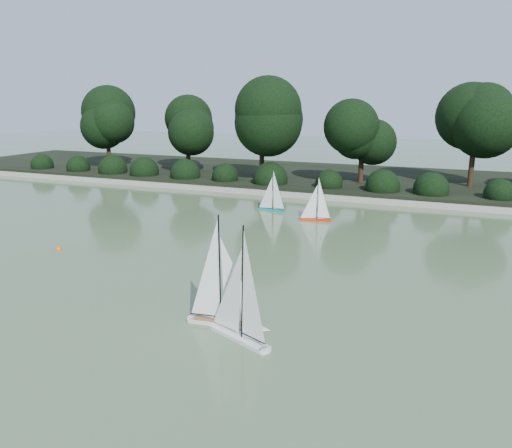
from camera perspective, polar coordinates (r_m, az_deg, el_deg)
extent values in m
plane|color=#3C5432|center=(10.07, -6.57, -6.31)|extent=(80.00, 80.00, 0.00)
cube|color=gray|center=(18.17, 7.24, 3.14)|extent=(40.00, 0.35, 0.18)
cube|color=black|center=(21.99, 10.03, 5.08)|extent=(40.00, 8.00, 0.30)
cylinder|color=black|center=(25.09, -16.43, 7.21)|extent=(0.20, 0.20, 1.51)
sphere|color=black|center=(24.96, -16.72, 11.37)|extent=(2.38, 2.38, 2.38)
cylinder|color=black|center=(23.34, -7.73, 7.00)|extent=(0.20, 0.20, 1.37)
sphere|color=black|center=(23.20, -7.87, 11.15)|extent=(2.24, 2.24, 2.24)
cylinder|color=black|center=(20.77, 0.66, 6.67)|extent=(0.20, 0.20, 1.66)
sphere|color=black|center=(20.61, 0.68, 12.26)|extent=(2.66, 2.66, 2.66)
cylinder|color=black|center=(20.17, 11.86, 5.59)|extent=(0.20, 0.20, 1.26)
sphere|color=black|center=(20.01, 12.09, 10.05)|extent=(2.10, 2.10, 2.10)
cylinder|color=black|center=(20.51, 23.36, 5.54)|extent=(0.20, 0.20, 1.73)
sphere|color=black|center=(20.34, 23.94, 11.45)|extent=(2.80, 2.80, 2.80)
sphere|color=black|center=(26.18, -23.34, 6.23)|extent=(1.10, 1.10, 1.10)
sphere|color=black|center=(24.80, -20.07, 6.15)|extent=(1.10, 1.10, 1.10)
sphere|color=black|center=(23.50, -16.44, 6.03)|extent=(1.10, 1.10, 1.10)
sphere|color=black|center=(22.31, -12.40, 5.88)|extent=(1.10, 1.10, 1.10)
sphere|color=black|center=(21.24, -7.93, 5.67)|extent=(1.10, 1.10, 1.10)
sphere|color=black|center=(20.31, -3.02, 5.41)|extent=(1.10, 1.10, 1.10)
sphere|color=black|center=(19.55, 2.30, 5.08)|extent=(1.10, 1.10, 1.10)
sphere|color=black|center=(18.96, 8.00, 4.68)|extent=(1.10, 1.10, 1.10)
sphere|color=black|center=(18.57, 13.99, 4.20)|extent=(1.10, 1.10, 1.10)
sphere|color=black|center=(18.40, 20.16, 3.67)|extent=(1.10, 1.10, 1.10)
sphere|color=black|center=(18.44, 26.37, 3.08)|extent=(1.10, 1.10, 1.10)
cube|color=silver|center=(7.64, -1.94, -12.63)|extent=(1.10, 0.64, 0.11)
cone|color=silver|center=(8.08, -5.04, -11.13)|extent=(0.29, 0.29, 0.22)
cylinder|color=silver|center=(7.29, 1.05, -14.03)|extent=(0.17, 0.17, 0.11)
cylinder|color=black|center=(7.24, -1.71, -6.33)|extent=(0.03, 0.03, 1.71)
cylinder|color=black|center=(7.39, -0.37, -12.54)|extent=(0.47, 0.22, 0.02)
cube|color=silver|center=(8.10, -3.64, -11.03)|extent=(1.15, 0.35, 0.11)
cone|color=silver|center=(7.92, 0.91, -11.60)|extent=(0.25, 0.25, 0.23)
cylinder|color=silver|center=(8.29, -7.37, -10.51)|extent=(0.15, 0.15, 0.11)
cube|color=olive|center=(8.08, -3.64, -10.64)|extent=(1.05, 0.28, 0.01)
cylinder|color=black|center=(7.77, -4.14, -4.75)|extent=(0.02, 0.02, 1.75)
cylinder|color=black|center=(8.15, -5.70, -9.96)|extent=(0.52, 0.08, 0.02)
cube|color=red|center=(14.88, 6.84, 0.54)|extent=(0.85, 0.31, 0.08)
cone|color=red|center=(14.93, 4.99, 0.64)|extent=(0.19, 0.19, 0.17)
cylinder|color=red|center=(14.84, 8.44, 0.46)|extent=(0.12, 0.12, 0.08)
cylinder|color=black|center=(14.73, 7.08, 3.14)|extent=(0.02, 0.02, 1.30)
cylinder|color=black|center=(14.84, 7.71, 0.84)|extent=(0.38, 0.08, 0.01)
cube|color=#0F8185|center=(16.12, 1.85, 1.69)|extent=(0.88, 0.28, 0.09)
cone|color=#0F8185|center=(16.36, 0.29, 1.88)|extent=(0.19, 0.19, 0.17)
cylinder|color=#0F8185|center=(15.93, 3.22, 1.52)|extent=(0.12, 0.12, 0.09)
cylinder|color=black|center=(15.96, 2.00, 4.18)|extent=(0.02, 0.02, 1.34)
cylinder|color=black|center=(16.00, 2.59, 1.93)|extent=(0.40, 0.06, 0.01)
sphere|color=#EB560C|center=(12.85, -21.63, -2.72)|extent=(0.17, 0.17, 0.17)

